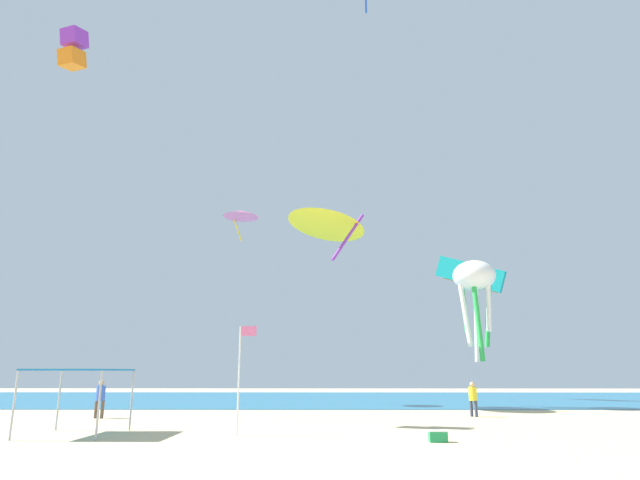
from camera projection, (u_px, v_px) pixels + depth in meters
ground at (307, 451)px, 15.13m from camera, size 110.00×110.00×0.10m
ocean_strip at (319, 399)px, 43.06m from camera, size 110.00×25.77×0.03m
canopy_tent at (80, 372)px, 18.98m from camera, size 2.84×3.08×2.23m
person_near_tent at (100, 396)px, 25.32m from camera, size 0.46×0.41×1.74m
person_leftmost at (473, 396)px, 26.18m from camera, size 0.39×0.39×1.65m
banner_flag at (241, 369)px, 18.93m from camera, size 0.61×0.06×3.74m
cooler_box at (438, 436)px, 16.70m from camera, size 0.57×0.37×0.35m
kite_delta_pink at (241, 214)px, 38.39m from camera, size 3.37×3.36×2.03m
kite_box_purple at (73, 49)px, 27.76m from camera, size 1.30×1.39×2.25m
kite_parafoil_teal at (470, 274)px, 43.84m from camera, size 4.97×3.94×3.62m
kite_octopus_white at (474, 281)px, 34.10m from camera, size 3.79×3.79×6.35m
kite_delta_yellow at (327, 219)px, 34.77m from camera, size 7.09×7.07×4.30m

